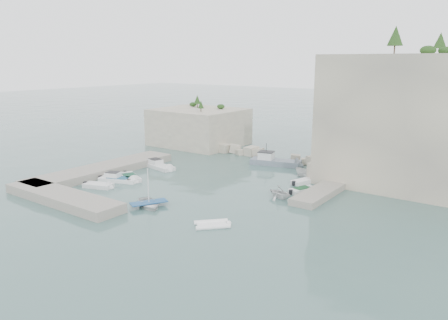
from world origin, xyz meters
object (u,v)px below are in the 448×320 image
Objects in this scene: rowboat at (149,206)px; tender_east_c at (304,183)px; tender_east_d at (309,178)px; motorboat_c at (130,179)px; work_boat at (275,165)px; motorboat_d at (119,182)px; inflatable_dinghy at (212,226)px; tender_east_a at (280,198)px; motorboat_e at (99,188)px; tender_east_b at (302,192)px; motorboat_a at (159,168)px.

tender_east_c is (9.95, 19.37, 0.00)m from rowboat.
tender_east_d is at bearing 30.04° from tender_east_c.
motorboat_c is 23.04m from work_boat.
motorboat_d is at bearing 140.17° from tender_east_c.
motorboat_c is 21.40m from inflatable_dinghy.
tender_east_d is at bearing -41.93° from work_boat.
rowboat is (10.63, -6.71, 0.00)m from motorboat_c.
tender_east_a reaches higher than motorboat_c.
tender_east_a reaches higher than motorboat_e.
inflatable_dinghy is at bearing -65.85° from rowboat.
motorboat_d is at bearing 118.38° from tender_east_a.
tender_east_a is at bearing -72.86° from work_boat.
motorboat_d reaches higher than motorboat_e.
inflatable_dinghy is 16.03m from tender_east_b.
motorboat_d is 21.20m from inflatable_dinghy.
tender_east_d is (20.07, 20.75, 0.00)m from motorboat_e.
tender_east_a is at bearing -14.82° from rowboat.
motorboat_d is at bearing 130.06° from tender_east_d.
work_boat is at bearing 59.43° from inflatable_dinghy.
motorboat_c is 1.16× the size of rowboat.
tender_east_c is 2.94m from tender_east_d.
inflatable_dinghy is at bearing -22.35° from motorboat_a.
work_boat reaches higher than motorboat_e.
tender_east_c is at bearing 21.71° from motorboat_e.
rowboat is at bearing -107.52° from work_boat.
motorboat_d is 1.33× the size of tender_east_c.
tender_east_a reaches higher than tender_east_c.
motorboat_c is 1.80m from motorboat_d.
motorboat_e is 1.03× the size of tender_east_d.
work_boat reaches higher than motorboat_c.
tender_east_d is at bearing 63.85° from motorboat_c.
motorboat_c is at bearing 137.17° from tender_east_c.
tender_east_c is (20.58, 12.67, 0.00)m from motorboat_c.
motorboat_e and tender_east_c have the same top height.
motorboat_a is (-1.06, 8.88, 0.00)m from motorboat_d.
rowboat is 0.53× the size of work_boat.
motorboat_a is 18.42m from work_boat.
motorboat_e is 1.10× the size of inflatable_dinghy.
work_boat reaches higher than motorboat_a.
motorboat_d is 3.47m from motorboat_e.
motorboat_c is 7.24m from motorboat_a.
tender_east_d is at bearing 32.94° from motorboat_a.
motorboat_c and tender_east_c have the same top height.
motorboat_d is 1.42× the size of motorboat_e.
rowboat is at bearing -37.61° from motorboat_a.
tender_east_d is (20.18, 17.29, 0.00)m from motorboat_d.
tender_east_b is 14.83m from work_boat.
motorboat_d is 8.94m from motorboat_a.
tender_east_b is at bearing -61.52° from work_boat.
rowboat is at bearing 168.37° from tender_east_c.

